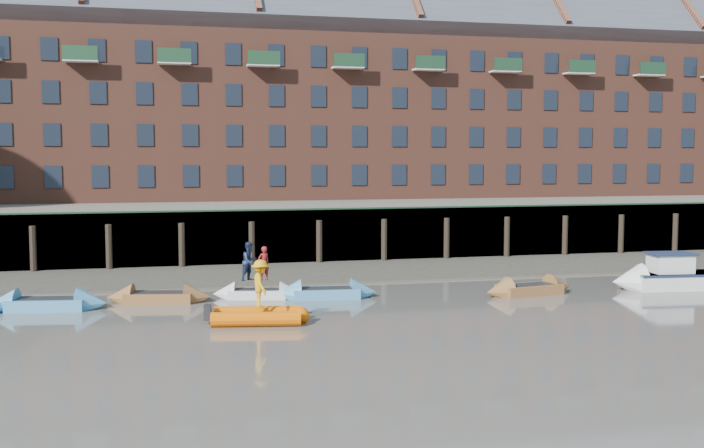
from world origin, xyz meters
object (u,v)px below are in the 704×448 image
object	(u,v)px
rowboat_2	(159,297)
person_rower_b	(250,261)
rowboat_6	(529,289)
rowboat_4	(326,293)
rowboat_1	(47,304)
person_rower_a	(264,263)
rib_tender	(261,316)
rowboat_3	(258,294)
motor_launch	(659,277)
person_rib_crew	(261,284)

from	to	relation	value
rowboat_2	person_rower_b	xyz separation A→B (m)	(4.03, 0.23, 1.44)
rowboat_2	rowboat_6	world-z (taller)	rowboat_6
rowboat_4	rowboat_6	xyz separation A→B (m)	(9.42, -1.19, -0.00)
rowboat_1	rowboat_2	xyz separation A→B (m)	(4.57, 0.68, -0.02)
rowboat_1	rowboat_2	world-z (taller)	rowboat_1
rowboat_2	person_rower_a	distance (m)	4.85
rowboat_2	rib_tender	distance (m)	6.67
rowboat_1	person_rower_b	distance (m)	8.76
rowboat_2	person_rower_a	xyz separation A→B (m)	(4.66, 0.18, 1.33)
rowboat_3	motor_launch	xyz separation A→B (m)	(19.22, -2.04, 0.37)
rib_tender	rowboat_1	bearing A→B (deg)	160.40
rowboat_6	person_rower_b	distance (m)	13.01
rowboat_1	person_rib_crew	bearing A→B (deg)	-21.34
rowboat_6	motor_launch	distance (m)	6.80
rowboat_4	person_rower_b	bearing A→B (deg)	170.18
rowboat_4	person_rower_a	size ratio (longest dim) A/B	3.04
rowboat_1	rowboat_2	size ratio (longest dim) A/B	1.08
rowboat_2	rib_tender	size ratio (longest dim) A/B	1.23
person_rower_b	rowboat_4	bearing A→B (deg)	-53.43
rowboat_4	rib_tender	bearing A→B (deg)	-121.36
rowboat_3	person_rib_crew	size ratio (longest dim) A/B	2.24
rowboat_6	rib_tender	world-z (taller)	rowboat_6
rowboat_4	person_rib_crew	distance (m)	6.14
person_rower_a	person_rower_b	world-z (taller)	person_rower_b
rowboat_6	person_rib_crew	bearing A→B (deg)	-174.02
motor_launch	person_rib_crew	size ratio (longest dim) A/B	3.00
person_rib_crew	rowboat_6	bearing A→B (deg)	-79.29
rowboat_3	rowboat_6	size ratio (longest dim) A/B	0.88
rowboat_2	person_rower_a	world-z (taller)	person_rower_a
rowboat_6	person_rower_a	xyz separation A→B (m)	(-12.13, 2.04, 1.33)
rowboat_2	motor_launch	distance (m)	23.66
rowboat_2	rowboat_3	xyz separation A→B (m)	(4.36, 0.11, -0.03)
rowboat_1	rowboat_4	distance (m)	11.94
person_rower_a	person_rower_b	size ratio (longest dim) A/B	0.88
rib_tender	person_rower_b	size ratio (longest dim) A/B	2.16
rowboat_4	motor_launch	bearing A→B (deg)	0.68
rib_tender	person_rower_a	bearing A→B (deg)	91.65
rowboat_3	person_rower_b	world-z (taller)	person_rower_b
rowboat_3	rib_tender	bearing A→B (deg)	-83.95
rowboat_2	person_rower_b	bearing A→B (deg)	13.99
rowboat_4	rib_tender	world-z (taller)	rowboat_4
rowboat_4	rowboat_3	bearing A→B (deg)	170.76
rowboat_4	person_rower_b	size ratio (longest dim) A/B	2.67
person_rower_a	person_rib_crew	xyz separation A→B (m)	(-0.85, -5.67, -0.03)
motor_launch	person_rower_a	distance (m)	19.07
rowboat_6	motor_launch	xyz separation A→B (m)	(6.79, -0.08, 0.34)
rowboat_2	rowboat_3	distance (m)	4.36
rib_tender	person_rib_crew	xyz separation A→B (m)	(-0.01, -0.02, 1.26)
rowboat_6	person_rib_crew	size ratio (longest dim) A/B	2.55
rowboat_2	person_rib_crew	xyz separation A→B (m)	(3.80, -5.49, 1.31)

